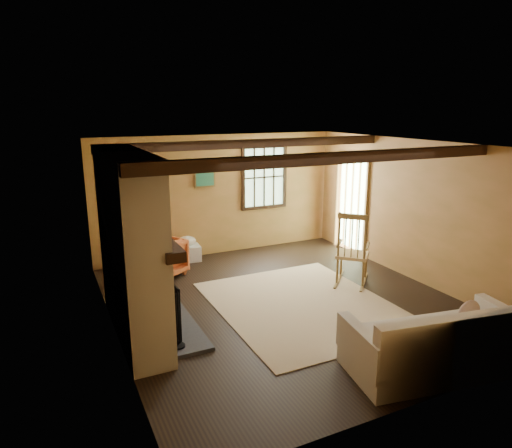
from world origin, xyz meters
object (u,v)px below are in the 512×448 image
rocking_chair (352,253)px  fireplace (133,253)px  laundry_basket (187,253)px  armchair (160,258)px  sofa (439,347)px

rocking_chair → fireplace: bearing=48.1°
fireplace → laundry_basket: (1.46, 2.55, -0.95)m
fireplace → armchair: bearing=67.9°
fireplace → rocking_chair: bearing=3.7°
rocking_chair → laundry_basket: bearing=-2.1°
fireplace → laundry_basket: 3.09m
fireplace → armchair: size_ratio=3.24×
fireplace → laundry_basket: size_ratio=4.80×
sofa → armchair: bearing=125.6°
rocking_chair → armchair: 3.34m
armchair → fireplace: bearing=38.6°
rocking_chair → sofa: 2.73m
sofa → rocking_chair: bearing=83.5°
fireplace → sofa: 3.83m
fireplace → sofa: size_ratio=1.11×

